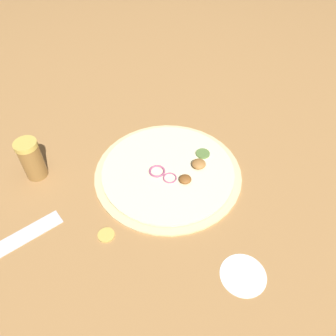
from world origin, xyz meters
TOP-DOWN VIEW (x-y plane):
  - ground_plane at (0.00, 0.00)m, footprint 3.00×3.00m
  - pizza at (0.00, -0.00)m, footprint 0.35×0.35m
  - spice_jar at (-0.21, 0.23)m, footprint 0.05×0.05m
  - loose_cap at (-0.21, -0.02)m, footprint 0.03×0.03m
  - flour_patch at (-0.09, -0.28)m, footprint 0.09×0.09m

SIDE VIEW (x-z plane):
  - ground_plane at x=0.00m, z-range 0.00..0.00m
  - flour_patch at x=-0.09m, z-range 0.00..0.00m
  - loose_cap at x=-0.21m, z-range 0.00..0.01m
  - pizza at x=0.00m, z-range -0.01..0.02m
  - spice_jar at x=-0.21m, z-range 0.00..0.10m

